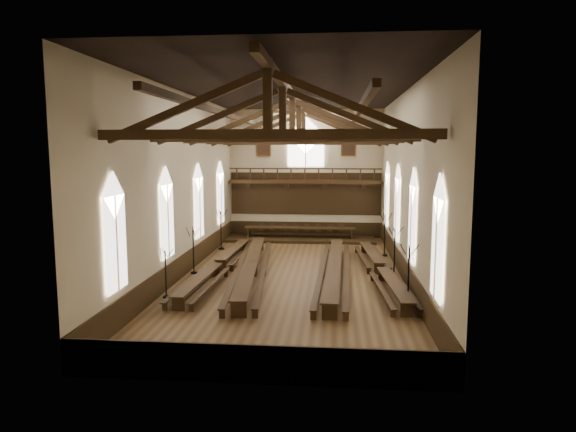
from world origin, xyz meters
name	(u,v)px	position (x,y,z in m)	size (l,w,h in m)	color
ground	(292,277)	(0.00, 0.00, 0.00)	(26.00, 26.00, 0.00)	brown
room_walls	(292,158)	(0.00, 0.00, 6.46)	(26.00, 26.00, 26.00)	beige
wainscot_band	(292,266)	(0.00, 0.00, 0.60)	(12.00, 26.00, 1.20)	#31210E
side_windows	(292,209)	(0.00, 0.00, 3.74)	(11.85, 19.80, 4.50)	white
end_window	(306,145)	(0.00, 12.90, 7.22)	(2.80, 0.12, 3.80)	white
minstrels_gallery	(305,188)	(0.00, 12.66, 3.91)	(11.80, 1.24, 3.70)	#3C2613
portraits	(306,147)	(0.00, 12.90, 7.10)	(7.75, 0.09, 1.45)	brown
roof_trusses	(292,124)	(0.00, 0.00, 8.22)	(11.70, 25.70, 2.80)	#3C2613
refectory_row_a	(218,265)	(-4.15, 0.28, 0.52)	(1.67, 14.12, 0.72)	#3C2613
refectory_row_b	(251,265)	(-2.29, 0.04, 0.60)	(2.34, 15.18, 0.82)	#3C2613
refectory_row_c	(334,267)	(2.30, 0.03, 0.58)	(1.80, 14.86, 0.79)	#3C2613
refectory_row_d	(381,268)	(4.82, 0.26, 0.51)	(1.86, 13.98, 0.70)	#3C2613
dais	(300,239)	(-0.33, 11.40, 0.11)	(11.40, 3.17, 0.21)	#31210E
high_table	(300,229)	(-0.33, 11.40, 0.89)	(8.52, 0.96, 0.80)	#3C2613
high_chairs	(301,229)	(-0.33, 12.22, 0.71)	(6.73, 0.44, 0.91)	#3C2613
candelabrum_left_near	(166,283)	(-5.55, -4.51, 0.72)	(0.64, 0.73, 2.37)	black
candelabrum_left_mid	(194,259)	(-5.55, 0.25, 0.80)	(0.79, 0.76, 2.63)	black
candelabrum_left_far	(221,237)	(-5.55, 7.29, 0.86)	(0.78, 0.86, 2.82)	black
candelabrum_right_near	(408,287)	(5.55, -4.79, 0.85)	(0.84, 0.79, 2.78)	black
candelabrum_right_mid	(394,262)	(5.55, 0.53, 0.84)	(0.82, 0.80, 2.75)	black
candelabrum_right_far	(385,243)	(5.55, 6.03, 0.87)	(0.87, 0.82, 2.87)	black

